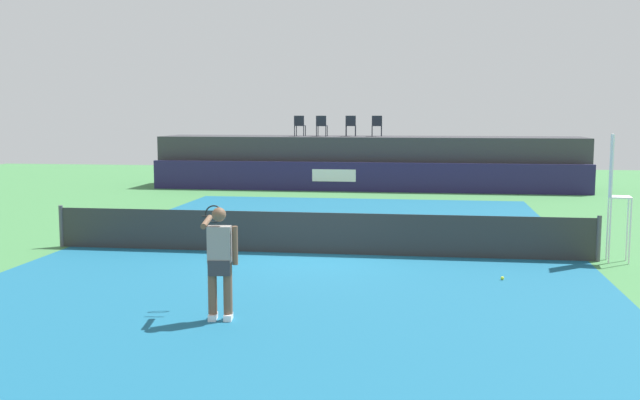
{
  "coord_description": "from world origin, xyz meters",
  "views": [
    {
      "loc": [
        2.5,
        -16.44,
        3.21
      ],
      "look_at": [
        -0.19,
        2.0,
        1.0
      ],
      "focal_mm": 41.39,
      "sensor_mm": 36.0,
      "label": 1
    }
  ],
  "objects_px": {
    "tennis_player": "(220,259)",
    "spectator_chair_center": "(351,125)",
    "spectator_chair_right": "(377,125)",
    "net_post_near": "(61,226)",
    "umpire_chair": "(615,189)",
    "net_post_far": "(599,239)",
    "spectator_chair_far_left": "(300,125)",
    "tennis_ball": "(502,278)",
    "spectator_chair_left": "(322,125)"
  },
  "relations": [
    {
      "from": "spectator_chair_far_left",
      "to": "spectator_chair_right",
      "type": "distance_m",
      "value": 3.35
    },
    {
      "from": "spectator_chair_right",
      "to": "tennis_ball",
      "type": "xyz_separation_m",
      "value": [
        3.66,
        -17.64,
        -2.66
      ]
    },
    {
      "from": "spectator_chair_left",
      "to": "tennis_player",
      "type": "distance_m",
      "value": 20.71
    },
    {
      "from": "spectator_chair_center",
      "to": "net_post_near",
      "type": "bearing_deg",
      "value": -109.29
    },
    {
      "from": "spectator_chair_far_left",
      "to": "umpire_chair",
      "type": "relative_size",
      "value": 0.32
    },
    {
      "from": "spectator_chair_far_left",
      "to": "spectator_chair_right",
      "type": "relative_size",
      "value": 1.0
    },
    {
      "from": "spectator_chair_left",
      "to": "net_post_near",
      "type": "bearing_deg",
      "value": -105.54
    },
    {
      "from": "net_post_far",
      "to": "tennis_ball",
      "type": "bearing_deg",
      "value": -136.13
    },
    {
      "from": "spectator_chair_far_left",
      "to": "spectator_chair_center",
      "type": "relative_size",
      "value": 1.0
    },
    {
      "from": "spectator_chair_center",
      "to": "umpire_chair",
      "type": "height_order",
      "value": "spectator_chair_center"
    },
    {
      "from": "net_post_near",
      "to": "tennis_player",
      "type": "xyz_separation_m",
      "value": [
        5.54,
        -5.58,
        0.46
      ]
    },
    {
      "from": "umpire_chair",
      "to": "net_post_near",
      "type": "bearing_deg",
      "value": -179.95
    },
    {
      "from": "spectator_chair_far_left",
      "to": "spectator_chair_left",
      "type": "bearing_deg",
      "value": -15.54
    },
    {
      "from": "spectator_chair_center",
      "to": "tennis_ball",
      "type": "bearing_deg",
      "value": -74.76
    },
    {
      "from": "net_post_near",
      "to": "net_post_far",
      "type": "xyz_separation_m",
      "value": [
        12.4,
        0.0,
        0.0
      ]
    },
    {
      "from": "umpire_chair",
      "to": "tennis_player",
      "type": "xyz_separation_m",
      "value": [
        -7.15,
        -5.59,
        -0.63
      ]
    },
    {
      "from": "tennis_ball",
      "to": "spectator_chair_right",
      "type": "bearing_deg",
      "value": 101.71
    },
    {
      "from": "spectator_chair_far_left",
      "to": "tennis_ball",
      "type": "distance_m",
      "value": 18.98
    },
    {
      "from": "net_post_near",
      "to": "spectator_chair_right",
      "type": "bearing_deg",
      "value": 67.2
    },
    {
      "from": "tennis_player",
      "to": "tennis_ball",
      "type": "distance_m",
      "value": 5.84
    },
    {
      "from": "net_post_near",
      "to": "spectator_chair_left",
      "type": "bearing_deg",
      "value": 74.46
    },
    {
      "from": "spectator_chair_right",
      "to": "tennis_player",
      "type": "relative_size",
      "value": 0.5
    },
    {
      "from": "spectator_chair_far_left",
      "to": "spectator_chair_left",
      "type": "relative_size",
      "value": 1.0
    },
    {
      "from": "spectator_chair_left",
      "to": "spectator_chair_center",
      "type": "height_order",
      "value": "same"
    },
    {
      "from": "net_post_far",
      "to": "spectator_chair_left",
      "type": "bearing_deg",
      "value": 118.72
    },
    {
      "from": "spectator_chair_right",
      "to": "net_post_near",
      "type": "bearing_deg",
      "value": -112.8
    },
    {
      "from": "net_post_far",
      "to": "spectator_chair_center",
      "type": "bearing_deg",
      "value": 114.47
    },
    {
      "from": "tennis_ball",
      "to": "net_post_near",
      "type": "bearing_deg",
      "value": 168.1
    },
    {
      "from": "spectator_chair_center",
      "to": "spectator_chair_right",
      "type": "height_order",
      "value": "same"
    },
    {
      "from": "spectator_chair_far_left",
      "to": "tennis_player",
      "type": "distance_m",
      "value": 21.08
    },
    {
      "from": "net_post_far",
      "to": "tennis_player",
      "type": "relative_size",
      "value": 0.56
    },
    {
      "from": "spectator_chair_center",
      "to": "net_post_far",
      "type": "xyz_separation_m",
      "value": [
        7.01,
        -15.4,
        -2.19
      ]
    },
    {
      "from": "umpire_chair",
      "to": "net_post_far",
      "type": "relative_size",
      "value": 2.76
    },
    {
      "from": "spectator_chair_far_left",
      "to": "tennis_ball",
      "type": "bearing_deg",
      "value": -68.11
    },
    {
      "from": "spectator_chair_center",
      "to": "tennis_player",
      "type": "bearing_deg",
      "value": -89.59
    },
    {
      "from": "spectator_chair_center",
      "to": "tennis_ball",
      "type": "relative_size",
      "value": 13.06
    },
    {
      "from": "tennis_player",
      "to": "net_post_far",
      "type": "bearing_deg",
      "value": 39.14
    },
    {
      "from": "spectator_chair_far_left",
      "to": "tennis_player",
      "type": "bearing_deg",
      "value": -83.51
    },
    {
      "from": "umpire_chair",
      "to": "tennis_player",
      "type": "relative_size",
      "value": 1.56
    },
    {
      "from": "spectator_chair_far_left",
      "to": "net_post_near",
      "type": "bearing_deg",
      "value": -101.7
    },
    {
      "from": "spectator_chair_left",
      "to": "tennis_player",
      "type": "bearing_deg",
      "value": -86.2
    },
    {
      "from": "net_post_near",
      "to": "tennis_ball",
      "type": "xyz_separation_m",
      "value": [
        10.17,
        -2.14,
        -0.46
      ]
    },
    {
      "from": "net_post_near",
      "to": "net_post_far",
      "type": "distance_m",
      "value": 12.4
    },
    {
      "from": "spectator_chair_right",
      "to": "net_post_far",
      "type": "relative_size",
      "value": 0.89
    },
    {
      "from": "spectator_chair_far_left",
      "to": "tennis_ball",
      "type": "relative_size",
      "value": 13.06
    },
    {
      "from": "spectator_chair_center",
      "to": "umpire_chair",
      "type": "xyz_separation_m",
      "value": [
        7.31,
        -15.39,
        -1.11
      ]
    },
    {
      "from": "tennis_player",
      "to": "spectator_chair_center",
      "type": "bearing_deg",
      "value": 90.41
    },
    {
      "from": "spectator_chair_left",
      "to": "umpire_chair",
      "type": "distance_m",
      "value": 17.29
    },
    {
      "from": "umpire_chair",
      "to": "net_post_far",
      "type": "distance_m",
      "value": 1.13
    },
    {
      "from": "spectator_chair_left",
      "to": "net_post_far",
      "type": "relative_size",
      "value": 0.89
    }
  ]
}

